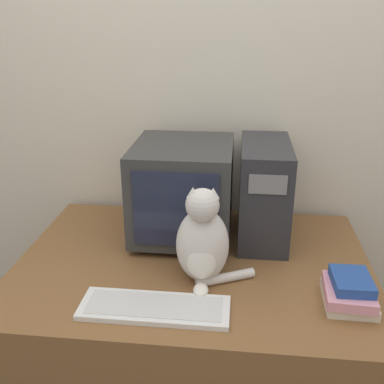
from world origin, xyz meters
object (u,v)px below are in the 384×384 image
object	(u,v)px
keyboard	(155,308)
cat	(203,242)
book_stack	(349,292)
crt_monitor	(183,190)
computer_tower	(264,191)
pen	(134,292)

from	to	relation	value
keyboard	cat	bearing A→B (deg)	54.49
book_stack	cat	bearing A→B (deg)	169.77
keyboard	book_stack	distance (m)	0.64
crt_monitor	keyboard	size ratio (longest dim) A/B	0.92
book_stack	keyboard	bearing A→B (deg)	-170.47
crt_monitor	book_stack	world-z (taller)	crt_monitor
computer_tower	pen	distance (m)	0.68
book_stack	pen	xyz separation A→B (m)	(-0.71, -0.02, -0.04)
keyboard	pen	bearing A→B (deg)	134.83
keyboard	computer_tower	bearing A→B (deg)	57.76
computer_tower	cat	xyz separation A→B (m)	(-0.22, -0.37, -0.05)
crt_monitor	keyboard	bearing A→B (deg)	-92.72
book_stack	pen	size ratio (longest dim) A/B	1.53
cat	pen	size ratio (longest dim) A/B	2.71
crt_monitor	computer_tower	size ratio (longest dim) A/B	1.03
book_stack	computer_tower	bearing A→B (deg)	120.17
cat	book_stack	xyz separation A→B (m)	(0.49, -0.09, -0.11)
book_stack	pen	bearing A→B (deg)	-178.57
computer_tower	crt_monitor	bearing A→B (deg)	-174.06
crt_monitor	cat	bearing A→B (deg)	-71.64
keyboard	pen	distance (m)	0.12
computer_tower	keyboard	size ratio (longest dim) A/B	0.89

